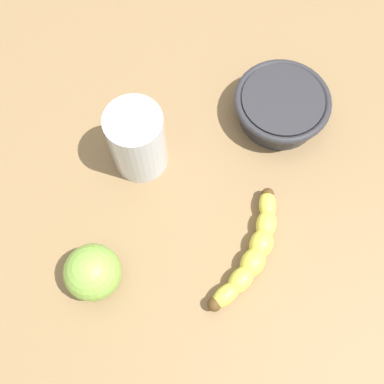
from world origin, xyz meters
TOP-DOWN VIEW (x-y plane):
  - wooden_tabletop at (0.00, 0.00)cm, footprint 120.00×120.00cm
  - banana at (-8.60, -9.53)cm, footprint 18.33×12.09cm
  - smoothie_glass at (8.48, 6.19)cm, footprint 8.51×8.51cm
  - ceramic_bowl at (14.65, -17.04)cm, footprint 15.63×15.63cm
  - green_apple_fruit at (-10.31, 13.37)cm, footprint 8.02×8.02cm

SIDE VIEW (x-z plane):
  - wooden_tabletop at x=0.00cm, z-range 0.00..3.00cm
  - banana at x=-8.60cm, z-range 3.00..6.44cm
  - ceramic_bowl at x=14.65cm, z-range 3.49..8.71cm
  - green_apple_fruit at x=-10.31cm, z-range 3.00..11.02cm
  - smoothie_glass at x=8.48cm, z-range 2.63..15.01cm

